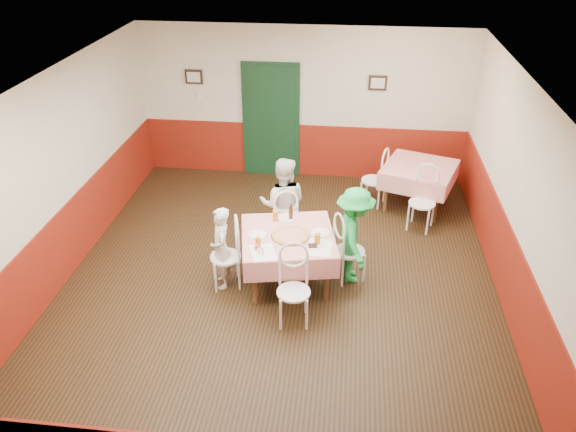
# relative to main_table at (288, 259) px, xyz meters

# --- Properties ---
(floor) EXTENTS (7.00, 7.00, 0.00)m
(floor) POSITION_rel_main_table_xyz_m (-0.11, 0.00, -0.38)
(floor) COLOR black
(floor) RESTS_ON ground
(ceiling) EXTENTS (7.00, 7.00, 0.00)m
(ceiling) POSITION_rel_main_table_xyz_m (-0.11, 0.00, 2.42)
(ceiling) COLOR white
(ceiling) RESTS_ON back_wall
(back_wall) EXTENTS (6.00, 0.10, 2.80)m
(back_wall) POSITION_rel_main_table_xyz_m (-0.11, 3.50, 1.02)
(back_wall) COLOR beige
(back_wall) RESTS_ON ground
(front_wall) EXTENTS (6.00, 0.10, 2.80)m
(front_wall) POSITION_rel_main_table_xyz_m (-0.11, -3.50, 1.02)
(front_wall) COLOR beige
(front_wall) RESTS_ON ground
(left_wall) EXTENTS (0.10, 7.00, 2.80)m
(left_wall) POSITION_rel_main_table_xyz_m (-3.11, 0.00, 1.02)
(left_wall) COLOR beige
(left_wall) RESTS_ON ground
(right_wall) EXTENTS (0.10, 7.00, 2.80)m
(right_wall) POSITION_rel_main_table_xyz_m (2.89, 0.00, 1.02)
(right_wall) COLOR beige
(right_wall) RESTS_ON ground
(wainscot_back) EXTENTS (6.00, 0.03, 1.00)m
(wainscot_back) POSITION_rel_main_table_xyz_m (-0.11, 3.49, 0.12)
(wainscot_back) COLOR maroon
(wainscot_back) RESTS_ON ground
(wainscot_left) EXTENTS (0.03, 7.00, 1.00)m
(wainscot_left) POSITION_rel_main_table_xyz_m (-3.10, 0.00, 0.12)
(wainscot_left) COLOR maroon
(wainscot_left) RESTS_ON ground
(wainscot_right) EXTENTS (0.03, 7.00, 1.00)m
(wainscot_right) POSITION_rel_main_table_xyz_m (2.87, 0.00, 0.12)
(wainscot_right) COLOR maroon
(wainscot_right) RESTS_ON ground
(door) EXTENTS (0.96, 0.06, 2.10)m
(door) POSITION_rel_main_table_xyz_m (-0.71, 3.45, 0.68)
(door) COLOR black
(door) RESTS_ON ground
(picture_left) EXTENTS (0.32, 0.03, 0.26)m
(picture_left) POSITION_rel_main_table_xyz_m (-2.11, 3.45, 1.48)
(picture_left) COLOR black
(picture_left) RESTS_ON back_wall
(picture_right) EXTENTS (0.32, 0.03, 0.26)m
(picture_right) POSITION_rel_main_table_xyz_m (1.19, 3.45, 1.48)
(picture_right) COLOR black
(picture_right) RESTS_ON back_wall
(thermostat) EXTENTS (0.10, 0.03, 0.10)m
(thermostat) POSITION_rel_main_table_xyz_m (-2.01, 3.45, 1.12)
(thermostat) COLOR white
(thermostat) RESTS_ON back_wall
(main_table) EXTENTS (1.43, 1.43, 0.77)m
(main_table) POSITION_rel_main_table_xyz_m (0.00, 0.00, 0.00)
(main_table) COLOR red
(main_table) RESTS_ON ground
(second_table) EXTENTS (1.43, 1.43, 0.77)m
(second_table) POSITION_rel_main_table_xyz_m (1.95, 2.43, 0.00)
(second_table) COLOR red
(second_table) RESTS_ON ground
(chair_left) EXTENTS (0.52, 0.52, 0.90)m
(chair_left) POSITION_rel_main_table_xyz_m (-0.83, -0.17, 0.08)
(chair_left) COLOR white
(chair_left) RESTS_ON ground
(chair_right) EXTENTS (0.56, 0.56, 0.90)m
(chair_right) POSITION_rel_main_table_xyz_m (0.83, 0.17, 0.08)
(chair_right) COLOR white
(chair_right) RESTS_ON ground
(chair_far) EXTENTS (0.54, 0.54, 0.90)m
(chair_far) POSITION_rel_main_table_xyz_m (-0.17, 0.83, 0.08)
(chair_far) COLOR white
(chair_far) RESTS_ON ground
(chair_near) EXTENTS (0.47, 0.47, 0.90)m
(chair_near) POSITION_rel_main_table_xyz_m (0.17, -0.83, 0.08)
(chair_near) COLOR white
(chair_near) RESTS_ON ground
(chair_second_a) EXTENTS (0.54, 0.54, 0.90)m
(chair_second_a) POSITION_rel_main_table_xyz_m (1.20, 2.43, 0.08)
(chair_second_a) COLOR white
(chair_second_a) RESTS_ON ground
(chair_second_b) EXTENTS (0.54, 0.54, 0.90)m
(chair_second_b) POSITION_rel_main_table_xyz_m (1.95, 1.68, 0.08)
(chair_second_b) COLOR white
(chair_second_b) RESTS_ON ground
(pizza) EXTENTS (0.57, 0.57, 0.03)m
(pizza) POSITION_rel_main_table_xyz_m (0.04, -0.04, 0.40)
(pizza) COLOR #B74723
(pizza) RESTS_ON main_table
(plate_left) EXTENTS (0.29, 0.29, 0.01)m
(plate_left) POSITION_rel_main_table_xyz_m (-0.41, -0.06, 0.39)
(plate_left) COLOR white
(plate_left) RESTS_ON main_table
(plate_right) EXTENTS (0.29, 0.29, 0.01)m
(plate_right) POSITION_rel_main_table_xyz_m (0.43, 0.09, 0.39)
(plate_right) COLOR white
(plate_right) RESTS_ON main_table
(plate_far) EXTENTS (0.29, 0.29, 0.01)m
(plate_far) POSITION_rel_main_table_xyz_m (-0.07, 0.43, 0.39)
(plate_far) COLOR white
(plate_far) RESTS_ON main_table
(glass_a) EXTENTS (0.08, 0.08, 0.13)m
(glass_a) POSITION_rel_main_table_xyz_m (-0.35, -0.32, 0.45)
(glass_a) COLOR #BF7219
(glass_a) RESTS_ON main_table
(glass_b) EXTENTS (0.09, 0.09, 0.14)m
(glass_b) POSITION_rel_main_table_xyz_m (0.40, -0.17, 0.46)
(glass_b) COLOR #BF7219
(glass_b) RESTS_ON main_table
(glass_c) EXTENTS (0.09, 0.09, 0.14)m
(glass_c) POSITION_rel_main_table_xyz_m (-0.22, 0.37, 0.46)
(glass_c) COLOR #BF7219
(glass_c) RESTS_ON main_table
(beer_bottle) EXTENTS (0.07, 0.07, 0.22)m
(beer_bottle) POSITION_rel_main_table_xyz_m (-0.01, 0.42, 0.49)
(beer_bottle) COLOR #381C0A
(beer_bottle) RESTS_ON main_table
(shaker_a) EXTENTS (0.04, 0.04, 0.09)m
(shaker_a) POSITION_rel_main_table_xyz_m (-0.32, -0.49, 0.43)
(shaker_a) COLOR silver
(shaker_a) RESTS_ON main_table
(shaker_b) EXTENTS (0.04, 0.04, 0.09)m
(shaker_b) POSITION_rel_main_table_xyz_m (-0.27, -0.51, 0.43)
(shaker_b) COLOR silver
(shaker_b) RESTS_ON main_table
(shaker_c) EXTENTS (0.04, 0.04, 0.09)m
(shaker_c) POSITION_rel_main_table_xyz_m (-0.36, -0.42, 0.43)
(shaker_c) COLOR #B23319
(shaker_c) RESTS_ON main_table
(menu_left) EXTENTS (0.41, 0.48, 0.00)m
(menu_left) POSITION_rel_main_table_xyz_m (-0.27, -0.47, 0.39)
(menu_left) COLOR white
(menu_left) RESTS_ON main_table
(menu_right) EXTENTS (0.31, 0.40, 0.00)m
(menu_right) POSITION_rel_main_table_xyz_m (0.45, -0.27, 0.39)
(menu_right) COLOR white
(menu_right) RESTS_ON main_table
(wallet) EXTENTS (0.13, 0.11, 0.02)m
(wallet) POSITION_rel_main_table_xyz_m (0.35, -0.25, 0.40)
(wallet) COLOR black
(wallet) RESTS_ON main_table
(diner_left) EXTENTS (0.40, 0.50, 1.19)m
(diner_left) POSITION_rel_main_table_xyz_m (-0.88, -0.18, 0.22)
(diner_left) COLOR gray
(diner_left) RESTS_ON ground
(diner_far) EXTENTS (0.73, 0.58, 1.47)m
(diner_far) POSITION_rel_main_table_xyz_m (-0.18, 0.88, 0.36)
(diner_far) COLOR gray
(diner_far) RESTS_ON ground
(diner_right) EXTENTS (0.68, 0.99, 1.40)m
(diner_right) POSITION_rel_main_table_xyz_m (0.88, 0.18, 0.33)
(diner_right) COLOR gray
(diner_right) RESTS_ON ground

